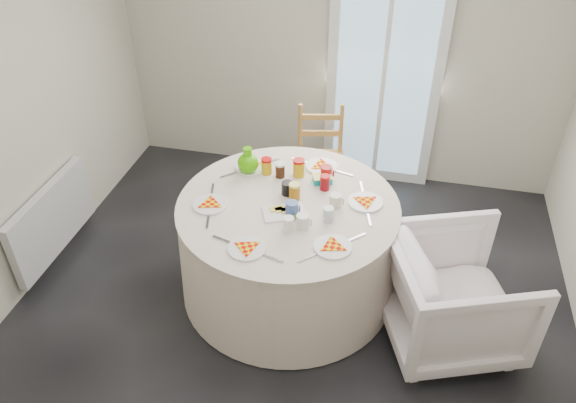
% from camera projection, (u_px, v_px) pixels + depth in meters
% --- Properties ---
extents(floor, '(4.00, 4.00, 0.00)m').
position_uv_depth(floor, '(290.00, 315.00, 4.07)').
color(floor, black).
rests_on(floor, ground).
extents(wall_back, '(4.00, 0.02, 2.60)m').
position_uv_depth(wall_back, '(341.00, 42.00, 4.87)').
color(wall_back, '#BCB5A3').
rests_on(wall_back, floor).
extents(glass_door, '(1.00, 0.08, 2.10)m').
position_uv_depth(glass_door, '(384.00, 76.00, 4.90)').
color(glass_door, silver).
rests_on(glass_door, floor).
extents(radiator, '(0.07, 1.00, 0.55)m').
position_uv_depth(radiator, '(52.00, 220.00, 4.35)').
color(radiator, silver).
rests_on(radiator, floor).
extents(table, '(1.59, 1.59, 0.80)m').
position_uv_depth(table, '(288.00, 248.00, 4.09)').
color(table, silver).
rests_on(table, floor).
extents(wooden_chair, '(0.49, 0.47, 0.93)m').
position_uv_depth(wooden_chair, '(320.00, 160.00, 4.88)').
color(wooden_chair, '#A87D39').
rests_on(wooden_chair, floor).
extents(armchair, '(1.03, 1.06, 0.86)m').
position_uv_depth(armchair, '(455.00, 295.00, 3.69)').
color(armchair, white).
rests_on(armchair, floor).
extents(place_settings, '(1.61, 1.61, 0.02)m').
position_uv_depth(place_settings, '(288.00, 205.00, 3.85)').
color(place_settings, white).
rests_on(place_settings, table).
extents(jar_cluster, '(0.58, 0.45, 0.15)m').
position_uv_depth(jar_cluster, '(294.00, 176.00, 4.05)').
color(jar_cluster, '#A14622').
rests_on(jar_cluster, table).
extents(butter_tub, '(0.16, 0.14, 0.05)m').
position_uv_depth(butter_tub, '(322.00, 181.00, 4.06)').
color(butter_tub, '#0AADB0').
rests_on(butter_tub, table).
extents(green_pitcher, '(0.18, 0.18, 0.20)m').
position_uv_depth(green_pitcher, '(248.00, 161.00, 4.11)').
color(green_pitcher, '#43B802').
rests_on(green_pitcher, table).
extents(cheese_platter, '(0.32, 0.27, 0.04)m').
position_uv_depth(cheese_platter, '(284.00, 214.00, 3.77)').
color(cheese_platter, white).
rests_on(cheese_platter, table).
extents(mugs_glasses, '(0.82, 0.82, 0.12)m').
position_uv_depth(mugs_glasses, '(309.00, 203.00, 3.80)').
color(mugs_glasses, gray).
rests_on(mugs_glasses, table).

